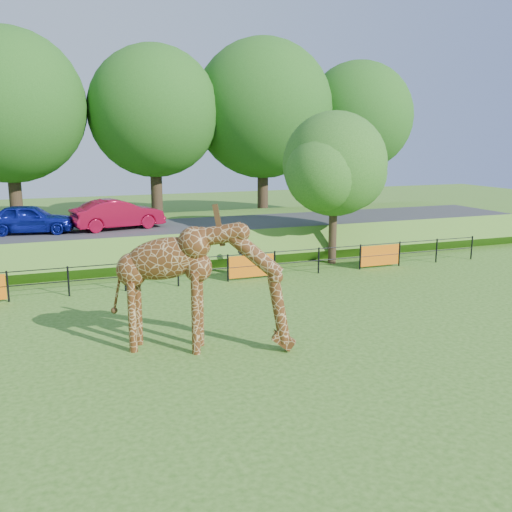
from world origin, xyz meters
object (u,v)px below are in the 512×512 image
object	(u,v)px
visitor	(244,258)
tree_east	(336,168)
giraffe	(203,287)
car_red	(118,214)
car_blue	(30,219)

from	to	relation	value
visitor	tree_east	xyz separation A→B (m)	(4.65, 0.92, 3.52)
tree_east	visitor	bearing A→B (deg)	-168.78
giraffe	car_red	world-z (taller)	giraffe
giraffe	car_red	size ratio (longest dim) A/B	1.16
car_red	tree_east	xyz separation A→B (m)	(8.99, -4.39, 2.17)
tree_east	car_red	bearing A→B (deg)	153.98
car_blue	tree_east	size ratio (longest dim) A/B	0.57
giraffe	visitor	size ratio (longest dim) A/B	3.20
visitor	tree_east	world-z (taller)	tree_east
car_red	car_blue	bearing A→B (deg)	77.15
car_blue	tree_east	world-z (taller)	tree_east
giraffe	tree_east	xyz separation A→B (m)	(8.51, 8.46, 2.54)
tree_east	giraffe	bearing A→B (deg)	-135.16
giraffe	car_blue	size ratio (longest dim) A/B	1.27
giraffe	car_red	bearing A→B (deg)	116.72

